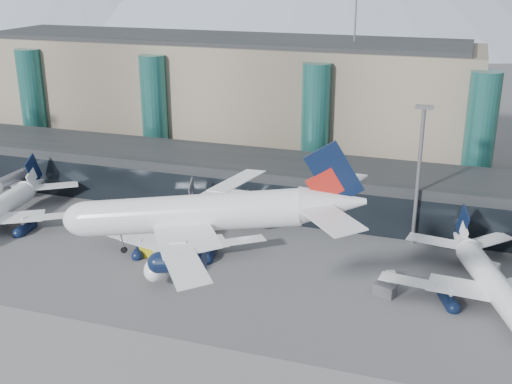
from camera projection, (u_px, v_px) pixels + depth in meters
ground at (142, 356)px, 83.89m from camera, size 900.00×900.00×0.00m
concourse at (272, 184)px, 133.72m from camera, size 170.00×27.00×10.00m
terminal_main at (217, 98)px, 166.46m from camera, size 130.00×30.00×31.00m
teal_towers at (232, 119)px, 149.68m from camera, size 116.40×19.40×46.00m
lightmast_mid at (419, 168)px, 112.86m from camera, size 3.00×1.20×25.60m
hero_jet at (221, 204)px, 64.59m from camera, size 33.09×32.79×10.70m
jet_parked_left at (1, 201)px, 125.73m from camera, size 36.22×36.06×11.74m
jet_parked_mid at (178, 227)px, 114.26m from camera, size 32.58×33.17×10.69m
jet_parked_right at (487, 268)px, 98.59m from camera, size 32.95×35.04×11.27m
veh_b at (210, 227)px, 122.72m from camera, size 2.31×2.85×1.42m
veh_c at (385, 290)px, 98.82m from camera, size 3.78×2.89×1.87m
veh_d at (492, 270)px, 105.29m from camera, size 2.58×3.47×1.77m
veh_g at (391, 277)px, 103.30m from camera, size 2.12×2.75×1.41m
veh_h at (153, 250)px, 112.20m from camera, size 4.32×2.69×2.24m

